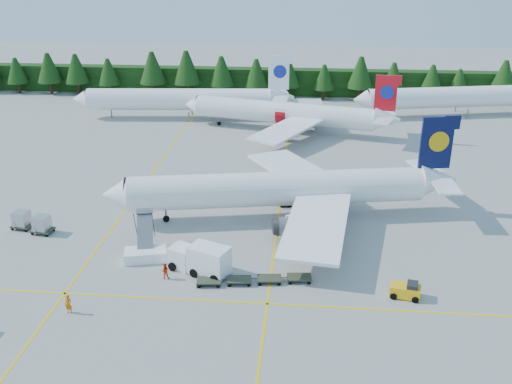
# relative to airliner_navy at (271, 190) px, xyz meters

# --- Properties ---
(ground) EXTENTS (320.00, 320.00, 0.00)m
(ground) POSITION_rel_airliner_navy_xyz_m (-5.05, -13.43, -3.78)
(ground) COLOR #989893
(ground) RESTS_ON ground
(taxi_stripe_a) EXTENTS (0.25, 120.00, 0.01)m
(taxi_stripe_a) POSITION_rel_airliner_navy_xyz_m (-19.05, 6.57, -3.77)
(taxi_stripe_a) COLOR yellow
(taxi_stripe_a) RESTS_ON ground
(taxi_stripe_b) EXTENTS (0.25, 120.00, 0.01)m
(taxi_stripe_b) POSITION_rel_airliner_navy_xyz_m (0.95, 6.57, -3.77)
(taxi_stripe_b) COLOR yellow
(taxi_stripe_b) RESTS_ON ground
(taxi_stripe_cross) EXTENTS (80.00, 0.25, 0.01)m
(taxi_stripe_cross) POSITION_rel_airliner_navy_xyz_m (-5.05, -19.43, -3.77)
(taxi_stripe_cross) COLOR yellow
(taxi_stripe_cross) RESTS_ON ground
(treeline_hedge) EXTENTS (220.00, 4.00, 6.00)m
(treeline_hedge) POSITION_rel_airliner_navy_xyz_m (-5.05, 68.57, -0.78)
(treeline_hedge) COLOR black
(treeline_hedge) RESTS_ON ground
(airliner_navy) EXTENTS (42.84, 34.93, 12.56)m
(airliner_navy) POSITION_rel_airliner_navy_xyz_m (0.00, 0.00, 0.00)
(airliner_navy) COLOR white
(airliner_navy) RESTS_ON ground
(airliner_red) EXTENTS (39.52, 32.15, 11.67)m
(airliner_red) POSITION_rel_airliner_navy_xyz_m (-1.01, 38.20, -0.27)
(airliner_red) COLOR white
(airliner_red) RESTS_ON ground
(airliner_far_left) EXTENTS (43.34, 7.60, 12.60)m
(airliner_far_left) POSITION_rel_airliner_navy_xyz_m (-22.79, 45.34, 0.17)
(airliner_far_left) COLOR white
(airliner_far_left) RESTS_ON ground
(airliner_far_right) EXTENTS (42.07, 12.35, 12.38)m
(airliner_far_right) POSITION_rel_airliner_navy_xyz_m (32.67, 52.44, 0.11)
(airliner_far_right) COLOR white
(airliner_far_right) RESTS_ON ground
(airstairs) EXTENTS (4.94, 6.71, 4.07)m
(airstairs) POSITION_rel_airliner_navy_xyz_m (-12.97, -11.77, -2.89)
(airstairs) COLOR white
(airstairs) RESTS_ON ground
(service_truck) EXTENTS (6.99, 4.75, 3.18)m
(service_truck) POSITION_rel_airliner_navy_xyz_m (-6.55, -14.06, -2.20)
(service_truck) COLOR white
(service_truck) RESTS_ON ground
(baggage_tug) EXTENTS (3.13, 2.09, 1.54)m
(baggage_tug) POSITION_rel_airliner_navy_xyz_m (14.28, -16.97, -3.02)
(baggage_tug) COLOR #FDB30E
(baggage_tug) RESTS_ON ground
(dolly_train) EXTENTS (11.63, 3.26, 0.14)m
(dolly_train) POSITION_rel_airliner_navy_xyz_m (-0.63, -15.73, -3.32)
(dolly_train) COLOR #333728
(dolly_train) RESTS_ON ground
(uld_pair) EXTENTS (5.63, 3.18, 1.87)m
(uld_pair) POSITION_rel_airliner_navy_xyz_m (-28.35, -6.47, -2.52)
(uld_pair) COLOR #333728
(uld_pair) RESTS_ON ground
(crew_a) EXTENTS (0.72, 0.50, 1.89)m
(crew_a) POSITION_rel_airliner_navy_xyz_m (-17.28, -22.54, -2.83)
(crew_a) COLOR #D76004
(crew_a) RESTS_ON ground
(crew_b) EXTENTS (0.97, 0.84, 1.72)m
(crew_b) POSITION_rel_airliner_navy_xyz_m (-9.84, -15.73, -2.92)
(crew_b) COLOR red
(crew_b) RESTS_ON ground
(crew_c) EXTENTS (0.82, 0.96, 1.98)m
(crew_c) POSITION_rel_airliner_navy_xyz_m (7.75, -7.18, -2.79)
(crew_c) COLOR #FF4D05
(crew_c) RESTS_ON ground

